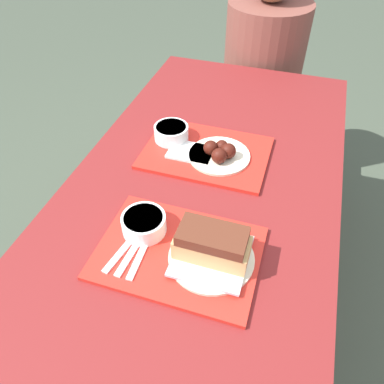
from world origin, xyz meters
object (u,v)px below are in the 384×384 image
(tray_far, at_px, (206,153))
(brisket_sandwich_plate, at_px, (212,248))
(bowl_coleslaw_near, at_px, (144,223))
(wings_plate_far, at_px, (220,153))
(bowl_coleslaw_far, at_px, (171,132))
(tray_near, at_px, (178,253))
(person_seated_across, at_px, (264,54))

(tray_far, relative_size, brisket_sandwich_plate, 1.91)
(bowl_coleslaw_near, bearing_deg, wings_plate_far, 72.77)
(bowl_coleslaw_near, relative_size, brisket_sandwich_plate, 0.54)
(bowl_coleslaw_far, bearing_deg, tray_near, -67.94)
(tray_near, height_order, bowl_coleslaw_far, bowl_coleslaw_far)
(person_seated_across, bearing_deg, bowl_coleslaw_far, -101.32)
(person_seated_across, bearing_deg, bowl_coleslaw_near, -94.57)
(bowl_coleslaw_near, xyz_separation_m, bowl_coleslaw_far, (-0.07, 0.39, 0.00))
(tray_near, bearing_deg, bowl_coleslaw_near, 160.33)
(bowl_coleslaw_far, xyz_separation_m, wings_plate_far, (0.18, -0.05, -0.01))
(tray_far, relative_size, wings_plate_far, 2.04)
(tray_near, height_order, tray_far, same)
(bowl_coleslaw_near, height_order, brisket_sandwich_plate, brisket_sandwich_plate)
(brisket_sandwich_plate, bearing_deg, bowl_coleslaw_near, 169.79)
(bowl_coleslaw_far, xyz_separation_m, person_seated_across, (0.17, 0.85, -0.07))
(tray_near, xyz_separation_m, brisket_sandwich_plate, (0.08, 0.00, 0.05))
(bowl_coleslaw_near, distance_m, wings_plate_far, 0.36)
(person_seated_across, bearing_deg, tray_far, -92.67)
(bowl_coleslaw_far, bearing_deg, person_seated_across, 78.68)
(tray_near, distance_m, wings_plate_far, 0.38)
(tray_near, height_order, person_seated_across, person_seated_across)
(bowl_coleslaw_near, distance_m, brisket_sandwich_plate, 0.19)
(tray_near, distance_m, person_seated_across, 1.28)
(brisket_sandwich_plate, xyz_separation_m, person_seated_across, (-0.09, 1.28, -0.08))
(bowl_coleslaw_near, height_order, person_seated_across, person_seated_across)
(tray_far, distance_m, brisket_sandwich_plate, 0.42)
(brisket_sandwich_plate, distance_m, wings_plate_far, 0.39)
(brisket_sandwich_plate, bearing_deg, tray_far, 107.89)
(wings_plate_far, bearing_deg, tray_near, -90.40)
(tray_far, bearing_deg, tray_near, -83.44)
(bowl_coleslaw_near, height_order, bowl_coleslaw_far, same)
(bowl_coleslaw_far, height_order, person_seated_across, person_seated_across)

